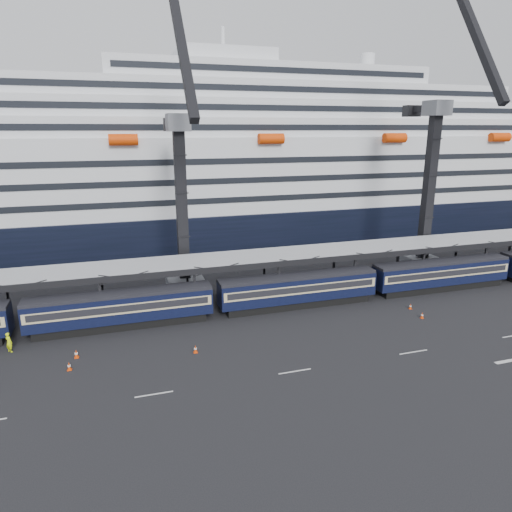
# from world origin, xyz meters

# --- Properties ---
(ground) EXTENTS (260.00, 260.00, 0.00)m
(ground) POSITION_xyz_m (0.00, 0.00, 0.00)
(ground) COLOR black
(ground) RESTS_ON ground
(lane_markings) EXTENTS (111.00, 4.27, 0.02)m
(lane_markings) POSITION_xyz_m (8.15, -5.23, 0.01)
(lane_markings) COLOR beige
(lane_markings) RESTS_ON ground
(train) EXTENTS (133.05, 3.00, 4.05)m
(train) POSITION_xyz_m (-4.65, 10.00, 2.20)
(train) COLOR black
(train) RESTS_ON ground
(canopy) EXTENTS (130.00, 6.25, 5.53)m
(canopy) POSITION_xyz_m (0.00, 14.00, 5.25)
(canopy) COLOR #9C9EA4
(canopy) RESTS_ON ground
(cruise_ship) EXTENTS (214.09, 28.84, 34.00)m
(cruise_ship) POSITION_xyz_m (-1.08, 45.99, 12.34)
(cruise_ship) COLOR black
(cruise_ship) RESTS_ON ground
(crane_dark_near) EXTENTS (4.50, 17.75, 35.08)m
(crane_dark_near) POSITION_xyz_m (-20.00, 18.59, 11.93)
(crane_dark_near) COLOR #515459
(crane_dark_near) RESTS_ON ground
(crane_dark_mid) EXTENTS (4.50, 18.24, 39.64)m
(crane_dark_mid) POSITION_xyz_m (15.00, 17.59, 13.36)
(crane_dark_mid) COLOR #515459
(crane_dark_mid) RESTS_ON ground
(worker) EXTENTS (0.85, 0.82, 1.96)m
(worker) POSITION_xyz_m (-38.32, 7.31, 0.98)
(worker) COLOR #E1FF0D
(worker) RESTS_ON ground
(traffic_cone_a) EXTENTS (0.39, 0.39, 0.78)m
(traffic_cone_a) POSITION_xyz_m (-32.70, 2.03, 0.39)
(traffic_cone_a) COLOR #D83A06
(traffic_cone_a) RESTS_ON ground
(traffic_cone_b) EXTENTS (0.41, 0.41, 0.83)m
(traffic_cone_b) POSITION_xyz_m (-32.26, 4.23, 0.41)
(traffic_cone_b) COLOR #D83A06
(traffic_cone_b) RESTS_ON ground
(traffic_cone_c) EXTENTS (0.39, 0.39, 0.77)m
(traffic_cone_c) POSITION_xyz_m (-21.64, 1.97, 0.38)
(traffic_cone_c) COLOR #D83A06
(traffic_cone_c) RESTS_ON ground
(traffic_cone_d) EXTENTS (0.35, 0.35, 0.70)m
(traffic_cone_d) POSITION_xyz_m (3.81, 2.56, 0.35)
(traffic_cone_d) COLOR #D83A06
(traffic_cone_d) RESTS_ON ground
(traffic_cone_e) EXTENTS (0.34, 0.34, 0.67)m
(traffic_cone_e) POSITION_xyz_m (4.20, 5.27, 0.33)
(traffic_cone_e) COLOR #D83A06
(traffic_cone_e) RESTS_ON ground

